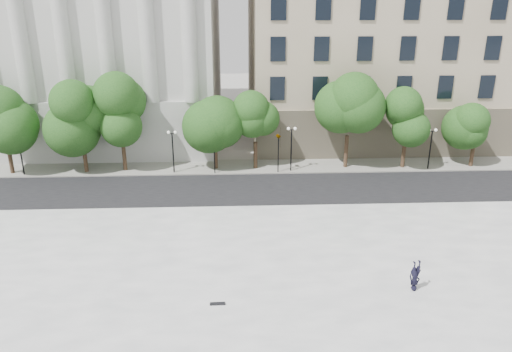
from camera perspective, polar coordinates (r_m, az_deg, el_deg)
The scene contains 12 objects.
ground at distance 25.90m, azimuth -2.06°, elevation -17.11°, with size 160.00×160.00×0.00m, color #B4B1AA.
plaza at distance 28.21m, azimuth -2.12°, elevation -13.02°, with size 44.00×22.00×0.45m, color white.
street at distance 41.62m, azimuth -2.28°, elevation -1.77°, with size 60.00×8.00×0.02m, color black.
far_sidewalk at distance 47.21m, azimuth -2.32°, elevation 1.06°, with size 60.00×4.00×0.12m, color #9E9C92.
building_west at distance 61.55m, azimuth -19.34°, elevation 16.76°, with size 31.50×27.65×25.60m.
building_east at distance 62.86m, azimuth 16.73°, elevation 15.49°, with size 36.00×26.15×23.00m.
traffic_light_west at distance 44.51m, azimuth -4.85°, elevation 4.79°, with size 1.17×1.91×4.27m.
traffic_light_east at distance 44.64m, azimuth 2.60°, elevation 4.87°, with size 1.02×1.90×4.26m.
person_lying at distance 29.05m, azimuth 17.60°, elevation -11.90°, with size 0.65×0.43×1.78m, color black.
skateboard at distance 26.84m, azimuth -4.43°, elevation -14.35°, with size 0.79×0.20×0.08m, color black.
street_trees at distance 45.10m, azimuth -2.94°, elevation 6.98°, with size 46.58×4.81×7.98m.
lamp_posts at distance 45.00m, azimuth -3.28°, elevation 3.85°, with size 37.94×0.28×4.45m.
Camera 1 is at (0.02, -20.50, 15.83)m, focal length 35.00 mm.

